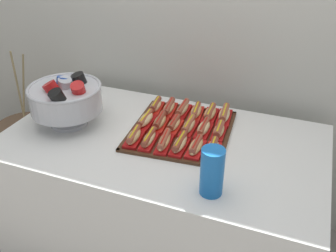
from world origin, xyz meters
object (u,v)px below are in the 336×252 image
Objects in this scene: hot_dog_4 at (196,147)px; hot_dog_6 at (146,120)px; serving_tray at (181,131)px; hot_dog_14 at (182,109)px; floor_vase at (30,154)px; hot_dog_1 at (149,139)px; hot_dog_12 at (156,106)px; hot_dog_7 at (160,122)px; hot_dog_16 at (210,114)px; hot_dog_10 at (204,129)px; hot_dog_9 at (189,126)px; buffet_table at (163,197)px; hot_dog_15 at (196,112)px; hot_dog_11 at (219,131)px; hot_dog_2 at (164,142)px; punch_bowl at (66,98)px; hot_dog_3 at (180,144)px; cup_stack at (212,172)px; hot_dog_5 at (212,149)px; hot_dog_8 at (174,125)px; hot_dog_13 at (169,108)px; hot_dog_0 at (134,137)px.

hot_dog_6 reaches higher than hot_dog_4.
hot_dog_14 is (-0.05, 0.16, 0.03)m from serving_tray.
floor_vase reaches higher than hot_dog_1.
floor_vase reaches higher than hot_dog_12.
hot_dog_7 is at bearing -60.71° from hot_dog_12.
floor_vase is 5.67× the size of hot_dog_16.
hot_dog_10 is at bearing -23.97° from hot_dog_12.
buffet_table is at bearing -134.98° from hot_dog_9.
hot_dog_9 is 0.98× the size of hot_dog_15.
hot_dog_7 and hot_dog_14 have the same top height.
hot_dog_7 reaches higher than hot_dog_11.
hot_dog_6 is at bearing 137.12° from hot_dog_2.
hot_dog_4 is 0.96× the size of hot_dog_7.
hot_dog_14 is at bearing 30.66° from punch_bowl.
hot_dog_3 is at bearing -42.88° from hot_dog_7.
hot_dog_10 is at bearing 4.84° from hot_dog_9.
hot_dog_6 reaches higher than serving_tray.
hot_dog_6 is 1.00× the size of hot_dog_7.
hot_dog_14 reaches higher than hot_dog_15.
cup_stack is at bearing -73.74° from hot_dog_16.
hot_dog_9 is at bearing 70.40° from hot_dog_2.
hot_dog_7 is 0.23m from hot_dog_10.
hot_dog_3 is 0.62m from punch_bowl.
punch_bowl is at bearing -175.07° from buffet_table.
hot_dog_12 is at bearing 143.50° from hot_dog_5.
hot_dog_9 is at bearing -60.71° from hot_dog_14.
hot_dog_15 is at bearing 94.84° from hot_dog_9.
cup_stack reaches higher than serving_tray.
serving_tray is at bearing 129.13° from hot_dog_4.
hot_dog_9 is (0.15, 0.01, 0.00)m from hot_dog_7.
punch_bowl is at bearing 162.83° from cup_stack.
cup_stack reaches higher than hot_dog_8.
punch_bowl reaches higher than hot_dog_5.
cup_stack is at bearing -49.44° from hot_dog_12.
hot_dog_11 is 0.88× the size of hot_dog_15.
buffet_table is 9.49× the size of hot_dog_10.
hot_dog_9 is at bearing -42.88° from hot_dog_13.
buffet_table is 8.70× the size of hot_dog_16.
hot_dog_14 is 0.64m from cup_stack.
hot_dog_15 is (0.05, 0.34, -0.00)m from hot_dog_2.
hot_dog_10 is 0.70m from punch_bowl.
floor_vase is at bearing 173.86° from hot_dog_11.
hot_dog_11 is at bearing -31.41° from hot_dog_14.
hot_dog_14 is 0.08m from hot_dog_15.
hot_dog_2 and hot_dog_16 have the same top height.
hot_dog_16 is (0.12, 0.34, -0.00)m from hot_dog_2.
hot_dog_14 is (-0.18, 0.32, 0.00)m from hot_dog_4.
hot_dog_10 is 0.18m from hot_dog_15.
hot_dog_0 is at bearing 153.88° from cup_stack.
hot_dog_4 is 0.88× the size of hot_dog_14.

